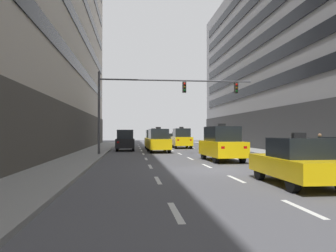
# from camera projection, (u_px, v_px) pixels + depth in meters

# --- Properties ---
(ground_plane) EXTENTS (120.00, 120.00, 0.00)m
(ground_plane) POSITION_uv_depth(u_px,v_px,m) (216.00, 170.00, 15.80)
(ground_plane) COLOR #515156
(sidewalk_left) EXTENTS (2.77, 80.00, 0.14)m
(sidewalk_left) POSITION_uv_depth(u_px,v_px,m) (55.00, 171.00, 14.96)
(sidewalk_left) COLOR gray
(sidewalk_left) RESTS_ON ground
(lane_stripe_l1_s2) EXTENTS (0.16, 2.00, 0.01)m
(lane_stripe_l1_s2) POSITION_uv_depth(u_px,v_px,m) (176.00, 212.00, 7.51)
(lane_stripe_l1_s2) COLOR silver
(lane_stripe_l1_s2) RESTS_ON ground
(lane_stripe_l1_s3) EXTENTS (0.16, 2.00, 0.01)m
(lane_stripe_l1_s3) POSITION_uv_depth(u_px,v_px,m) (158.00, 180.00, 12.47)
(lane_stripe_l1_s3) COLOR silver
(lane_stripe_l1_s3) RESTS_ON ground
(lane_stripe_l1_s4) EXTENTS (0.16, 2.00, 0.01)m
(lane_stripe_l1_s4) POSITION_uv_depth(u_px,v_px,m) (150.00, 166.00, 17.44)
(lane_stripe_l1_s4) COLOR silver
(lane_stripe_l1_s4) RESTS_ON ground
(lane_stripe_l1_s5) EXTENTS (0.16, 2.00, 0.01)m
(lane_stripe_l1_s5) POSITION_uv_depth(u_px,v_px,m) (146.00, 159.00, 22.41)
(lane_stripe_l1_s5) COLOR silver
(lane_stripe_l1_s5) RESTS_ON ground
(lane_stripe_l1_s6) EXTENTS (0.16, 2.00, 0.01)m
(lane_stripe_l1_s6) POSITION_uv_depth(u_px,v_px,m) (143.00, 154.00, 27.38)
(lane_stripe_l1_s6) COLOR silver
(lane_stripe_l1_s6) RESTS_ON ground
(lane_stripe_l1_s7) EXTENTS (0.16, 2.00, 0.01)m
(lane_stripe_l1_s7) POSITION_uv_depth(u_px,v_px,m) (141.00, 151.00, 32.35)
(lane_stripe_l1_s7) COLOR silver
(lane_stripe_l1_s7) RESTS_ON ground
(lane_stripe_l1_s8) EXTENTS (0.16, 2.00, 0.01)m
(lane_stripe_l1_s8) POSITION_uv_depth(u_px,v_px,m) (140.00, 148.00, 37.32)
(lane_stripe_l1_s8) COLOR silver
(lane_stripe_l1_s8) RESTS_ON ground
(lane_stripe_l1_s9) EXTENTS (0.16, 2.00, 0.01)m
(lane_stripe_l1_s9) POSITION_uv_depth(u_px,v_px,m) (139.00, 146.00, 42.28)
(lane_stripe_l1_s9) COLOR silver
(lane_stripe_l1_s9) RESTS_ON ground
(lane_stripe_l1_s10) EXTENTS (0.16, 2.00, 0.01)m
(lane_stripe_l1_s10) POSITION_uv_depth(u_px,v_px,m) (138.00, 145.00, 47.25)
(lane_stripe_l1_s10) COLOR silver
(lane_stripe_l1_s10) RESTS_ON ground
(lane_stripe_l2_s2) EXTENTS (0.16, 2.00, 0.01)m
(lane_stripe_l2_s2) POSITION_uv_depth(u_px,v_px,m) (302.00, 209.00, 7.85)
(lane_stripe_l2_s2) COLOR silver
(lane_stripe_l2_s2) RESTS_ON ground
(lane_stripe_l2_s3) EXTENTS (0.16, 2.00, 0.01)m
(lane_stripe_l2_s3) POSITION_uv_depth(u_px,v_px,m) (236.00, 179.00, 12.82)
(lane_stripe_l2_s3) COLOR silver
(lane_stripe_l2_s3) RESTS_ON ground
(lane_stripe_l2_s4) EXTENTS (0.16, 2.00, 0.01)m
(lane_stripe_l2_s4) POSITION_uv_depth(u_px,v_px,m) (207.00, 166.00, 17.78)
(lane_stripe_l2_s4) COLOR silver
(lane_stripe_l2_s4) RESTS_ON ground
(lane_stripe_l2_s5) EXTENTS (0.16, 2.00, 0.01)m
(lane_stripe_l2_s5) POSITION_uv_depth(u_px,v_px,m) (190.00, 158.00, 22.75)
(lane_stripe_l2_s5) COLOR silver
(lane_stripe_l2_s5) RESTS_ON ground
(lane_stripe_l2_s6) EXTENTS (0.16, 2.00, 0.01)m
(lane_stripe_l2_s6) POSITION_uv_depth(u_px,v_px,m) (180.00, 154.00, 27.72)
(lane_stripe_l2_s6) COLOR silver
(lane_stripe_l2_s6) RESTS_ON ground
(lane_stripe_l2_s7) EXTENTS (0.16, 2.00, 0.01)m
(lane_stripe_l2_s7) POSITION_uv_depth(u_px,v_px,m) (172.00, 150.00, 32.69)
(lane_stripe_l2_s7) COLOR silver
(lane_stripe_l2_s7) RESTS_ON ground
(lane_stripe_l2_s8) EXTENTS (0.16, 2.00, 0.01)m
(lane_stripe_l2_s8) POSITION_uv_depth(u_px,v_px,m) (167.00, 148.00, 37.66)
(lane_stripe_l2_s8) COLOR silver
(lane_stripe_l2_s8) RESTS_ON ground
(lane_stripe_l2_s9) EXTENTS (0.16, 2.00, 0.01)m
(lane_stripe_l2_s9) POSITION_uv_depth(u_px,v_px,m) (163.00, 146.00, 42.62)
(lane_stripe_l2_s9) COLOR silver
(lane_stripe_l2_s9) RESTS_ON ground
(lane_stripe_l2_s10) EXTENTS (0.16, 2.00, 0.01)m
(lane_stripe_l2_s10) POSITION_uv_depth(u_px,v_px,m) (159.00, 145.00, 47.59)
(lane_stripe_l2_s10) COLOR silver
(lane_stripe_l2_s10) RESTS_ON ground
(lane_stripe_l3_s3) EXTENTS (0.16, 2.00, 0.01)m
(lane_stripe_l3_s3) POSITION_uv_depth(u_px,v_px,m) (310.00, 178.00, 13.16)
(lane_stripe_l3_s3) COLOR silver
(lane_stripe_l3_s3) RESTS_ON ground
(lane_stripe_l3_s4) EXTENTS (0.16, 2.00, 0.01)m
(lane_stripe_l3_s4) POSITION_uv_depth(u_px,v_px,m) (261.00, 165.00, 18.12)
(lane_stripe_l3_s4) COLOR silver
(lane_stripe_l3_s4) RESTS_ON ground
(lane_stripe_l3_s5) EXTENTS (0.16, 2.00, 0.01)m
(lane_stripe_l3_s5) POSITION_uv_depth(u_px,v_px,m) (233.00, 158.00, 23.09)
(lane_stripe_l3_s5) COLOR silver
(lane_stripe_l3_s5) RESTS_ON ground
(lane_stripe_l3_s6) EXTENTS (0.16, 2.00, 0.01)m
(lane_stripe_l3_s6) POSITION_uv_depth(u_px,v_px,m) (215.00, 153.00, 28.06)
(lane_stripe_l3_s6) COLOR silver
(lane_stripe_l3_s6) RESTS_ON ground
(lane_stripe_l3_s7) EXTENTS (0.16, 2.00, 0.01)m
(lane_stripe_l3_s7) POSITION_uv_depth(u_px,v_px,m) (202.00, 150.00, 33.03)
(lane_stripe_l3_s7) COLOR silver
(lane_stripe_l3_s7) RESTS_ON ground
(lane_stripe_l3_s8) EXTENTS (0.16, 2.00, 0.01)m
(lane_stripe_l3_s8) POSITION_uv_depth(u_px,v_px,m) (193.00, 148.00, 38.00)
(lane_stripe_l3_s8) COLOR silver
(lane_stripe_l3_s8) RESTS_ON ground
(lane_stripe_l3_s9) EXTENTS (0.16, 2.00, 0.01)m
(lane_stripe_l3_s9) POSITION_uv_depth(u_px,v_px,m) (186.00, 146.00, 42.96)
(lane_stripe_l3_s9) COLOR silver
(lane_stripe_l3_s9) RESTS_ON ground
(lane_stripe_l3_s10) EXTENTS (0.16, 2.00, 0.01)m
(lane_stripe_l3_s10) POSITION_uv_depth(u_px,v_px,m) (180.00, 145.00, 47.93)
(lane_stripe_l3_s10) COLOR silver
(lane_stripe_l3_s10) RESTS_ON ground
(car_driving_0) EXTENTS (1.79, 4.25, 2.05)m
(car_driving_0) POSITION_uv_depth(u_px,v_px,m) (125.00, 140.00, 32.28)
(car_driving_0) COLOR black
(car_driving_0) RESTS_ON ground
(taxi_driving_1) EXTENTS (1.81, 4.26, 2.23)m
(taxi_driving_1) POSITION_uv_depth(u_px,v_px,m) (153.00, 139.00, 35.86)
(taxi_driving_1) COLOR black
(taxi_driving_1) RESTS_ON ground
(taxi_driving_2) EXTENTS (1.87, 4.37, 1.81)m
(taxi_driving_2) POSITION_uv_depth(u_px,v_px,m) (297.00, 162.00, 11.28)
(taxi_driving_2) COLOR black
(taxi_driving_2) RESTS_ON ground
(taxi_driving_3) EXTENTS (2.00, 4.46, 1.83)m
(taxi_driving_3) POSITION_uv_depth(u_px,v_px,m) (174.00, 140.00, 44.11)
(taxi_driving_3) COLOR black
(taxi_driving_3) RESTS_ON ground
(taxi_driving_4) EXTENTS (1.99, 4.43, 2.29)m
(taxi_driving_4) POSITION_uv_depth(u_px,v_px,m) (158.00, 141.00, 29.70)
(taxi_driving_4) COLOR black
(taxi_driving_4) RESTS_ON ground
(taxi_driving_5) EXTENTS (2.05, 4.57, 2.37)m
(taxi_driving_5) POSITION_uv_depth(u_px,v_px,m) (222.00, 144.00, 20.76)
(taxi_driving_5) COLOR black
(taxi_driving_5) RESTS_ON ground
(taxi_driving_6) EXTENTS (1.99, 4.65, 2.43)m
(taxi_driving_6) POSITION_uv_depth(u_px,v_px,m) (181.00, 138.00, 37.35)
(taxi_driving_6) COLOR black
(taxi_driving_6) RESTS_ON ground
(traffic_signal_0) EXTENTS (12.06, 0.35, 6.32)m
(traffic_signal_0) POSITION_uv_depth(u_px,v_px,m) (156.00, 95.00, 25.53)
(traffic_signal_0) COLOR #4C4C51
(traffic_signal_0) RESTS_ON sidewalk_left
(pedestrian_0) EXTENTS (0.27, 0.52, 1.61)m
(pedestrian_0) POSITION_uv_depth(u_px,v_px,m) (320.00, 145.00, 19.23)
(pedestrian_0) COLOR brown
(pedestrian_0) RESTS_ON sidewalk_right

